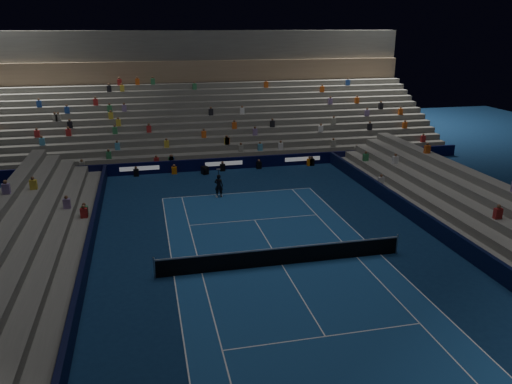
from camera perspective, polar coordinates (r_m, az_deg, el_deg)
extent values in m
plane|color=#0B2347|center=(25.97, 2.96, -8.29)|extent=(90.00, 90.00, 0.00)
cube|color=navy|center=(25.96, 2.96, -8.28)|extent=(10.97, 23.77, 0.01)
cube|color=black|center=(42.78, -3.71, 3.25)|extent=(44.00, 0.25, 1.00)
cube|color=black|center=(29.69, 21.39, -5.01)|extent=(0.25, 37.00, 1.00)
cube|color=black|center=(25.15, -19.12, -9.02)|extent=(0.25, 37.00, 1.00)
cube|color=#62625D|center=(43.80, -3.91, 3.26)|extent=(44.00, 1.00, 0.50)
cube|color=#62625D|center=(44.69, -4.12, 3.90)|extent=(44.00, 1.00, 1.00)
cube|color=#62625D|center=(45.59, -4.32, 4.51)|extent=(44.00, 1.00, 1.50)
cube|color=#62625D|center=(46.50, -4.51, 5.09)|extent=(44.00, 1.00, 2.00)
cube|color=#62625D|center=(47.41, -4.70, 5.66)|extent=(44.00, 1.00, 2.50)
cube|color=#62625D|center=(48.32, -4.88, 6.20)|extent=(44.00, 1.00, 3.00)
cube|color=#62625D|center=(49.24, -5.05, 6.72)|extent=(44.00, 1.00, 3.50)
cube|color=#62625D|center=(50.16, -5.22, 7.22)|extent=(44.00, 1.00, 4.00)
cube|color=#62625D|center=(51.09, -5.38, 7.71)|extent=(44.00, 1.00, 4.50)
cube|color=#62625D|center=(52.02, -5.54, 8.17)|extent=(44.00, 1.00, 5.00)
cube|color=#62625D|center=(52.95, -5.69, 8.63)|extent=(44.00, 1.00, 5.50)
cube|color=#62625D|center=(53.89, -5.84, 9.06)|extent=(44.00, 1.00, 6.00)
cube|color=#7F674F|center=(54.47, -6.13, 13.50)|extent=(44.00, 0.60, 2.20)
cube|color=#4A4A47|center=(55.71, -6.40, 16.28)|extent=(44.00, 2.40, 3.00)
cube|color=slate|center=(30.22, 22.60, -5.27)|extent=(1.00, 37.00, 0.50)
cube|color=slate|center=(30.70, 24.19, -4.61)|extent=(1.00, 37.00, 1.00)
cube|color=slate|center=(31.21, 25.73, -3.97)|extent=(1.00, 37.00, 1.50)
cube|color=slate|center=(25.38, -20.87, -9.61)|extent=(1.00, 37.00, 0.50)
cube|color=slate|center=(25.45, -23.18, -9.20)|extent=(1.00, 37.00, 1.00)
cube|color=slate|center=(25.56, -25.48, -8.78)|extent=(1.00, 37.00, 1.50)
cylinder|color=#B2B2B7|center=(24.91, -11.51, -8.47)|extent=(0.10, 0.10, 1.10)
cylinder|color=#B2B2B7|center=(28.01, 15.75, -5.69)|extent=(0.10, 0.10, 1.10)
cube|color=black|center=(25.77, 2.97, -7.40)|extent=(12.80, 0.03, 0.90)
cube|color=white|center=(25.56, 2.99, -6.41)|extent=(12.80, 0.04, 0.08)
imported|color=black|center=(35.71, -4.26, 0.73)|extent=(0.71, 0.58, 1.69)
cube|color=black|center=(41.61, -5.85, 2.48)|extent=(0.64, 0.70, 0.63)
cylinder|color=black|center=(41.11, -5.78, 2.57)|extent=(0.27, 0.38, 0.16)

